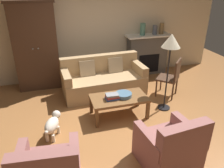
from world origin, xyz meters
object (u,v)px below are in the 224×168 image
Objects in this scene: side_chair_wooden at (172,76)px; dog at (52,124)px; armchair_near_right at (169,148)px; floor_lamp at (171,45)px; mantel_vase_bronze at (162,28)px; book_stack at (112,97)px; couch at (103,80)px; fruit_bowl at (124,95)px; coffee_table at (119,100)px; fireplace at (147,54)px; mantel_vase_jade at (143,29)px; mantel_vase_slate at (155,30)px; armoire at (36,46)px.

dog is (-2.71, -0.77, -0.27)m from side_chair_wooden.
floor_lamp is (0.72, 1.47, 1.06)m from armchair_near_right.
mantel_vase_bronze is 0.33× the size of armchair_near_right.
book_stack is 1.20m from dog.
armchair_near_right is at bearing -82.50° from couch.
couch is at bearing -155.71° from mantel_vase_bronze.
coffee_table is at bearing -176.91° from fruit_bowl.
fireplace reaches higher than dog.
mantel_vase_jade is 1.66m from side_chair_wooden.
mantel_vase_slate is 0.46× the size of dog.
book_stack is at bearing 107.14° from armchair_near_right.
mantel_vase_slate reaches higher than fireplace.
dog is (-2.76, -2.26, -0.32)m from fireplace.
mantel_vase_slate is (1.78, 1.97, 0.77)m from book_stack.
mantel_vase_bronze is at bearing 46.54° from coffee_table.
floor_lamp reaches higher than couch.
fruit_bowl is (0.10, 0.01, 0.09)m from coffee_table.
fireplace is at bearing 177.30° from mantel_vase_bronze.
fireplace is 1.43× the size of armchair_near_right.
floor_lamp is 2.59m from dog.
armoire is 3.14m from mantel_vase_slate.
fireplace is at bearing 51.09° from book_stack.
fruit_bowl is at bearing 97.68° from armchair_near_right.
mantel_vase_slate reaches higher than fruit_bowl.
floor_lamp reaches higher than dog.
armoire is at bearing -178.76° from mantel_vase_jade.
mantel_vase_jade is (1.28, 1.94, 0.91)m from coffee_table.
dog is at bearing -132.11° from couch.
book_stack is 0.88× the size of mantel_vase_bronze.
armchair_near_right is (1.79, -3.35, -0.74)m from armoire.
fruit_bowl is 0.61× the size of dog.
mantel_vase_jade is at bearing -174.31° from fireplace.
fruit_bowl is 1.26× the size of book_stack.
mantel_vase_slate reaches higher than book_stack.
coffee_table is 2.68m from mantel_vase_slate.
mantel_vase_slate is 2.04m from floor_lamp.
armchair_near_right is at bearing -119.89° from side_chair_wooden.
book_stack is (1.35, -1.91, -0.58)m from armoire.
fireplace is 2.16m from floor_lamp.
couch is 1.85m from floor_lamp.
armoire reaches higher than mantel_vase_slate.
mantel_vase_bronze is (0.20, 0.00, 0.02)m from mantel_vase_slate.
fireplace is at bearing 30.02° from couch.
armoire is 2.34× the size of side_chair_wooden.
dog is (-3.14, -2.24, -1.02)m from mantel_vase_bronze.
book_stack is at bearing -135.21° from mantel_vase_bronze.
floor_lamp is (1.16, 0.03, 0.90)m from book_stack.
armoire is at bearing 154.12° from side_chair_wooden.
armchair_near_right reaches higher than fruit_bowl.
couch is 3.66× the size of dog.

